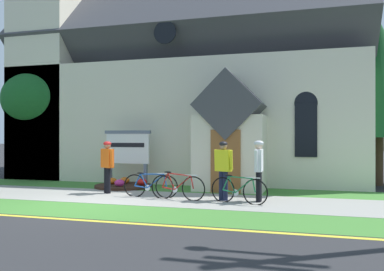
{
  "coord_description": "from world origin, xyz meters",
  "views": [
    {
      "loc": [
        5.95,
        -9.77,
        1.89
      ],
      "look_at": [
        1.97,
        4.04,
        1.91
      ],
      "focal_mm": 38.03,
      "sensor_mm": 36.0,
      "label": 1
    }
  ],
  "objects_px": {
    "church_sign": "(128,150)",
    "bicycle_red": "(150,185)",
    "bicycle_blue": "(177,187)",
    "cyclist_in_green_jersey": "(107,163)",
    "yard_deciduous_tree": "(46,100)",
    "bicycle_yellow": "(238,190)",
    "cyclist_in_orange_jersey": "(259,166)",
    "roadside_conifer": "(378,77)",
    "cyclist_in_red_jersey": "(223,166)"
  },
  "relations": [
    {
      "from": "church_sign",
      "to": "bicycle_yellow",
      "type": "bearing_deg",
      "value": -30.33
    },
    {
      "from": "bicycle_yellow",
      "to": "bicycle_blue",
      "type": "xyz_separation_m",
      "value": [
        -1.85,
        0.18,
        0.0
      ]
    },
    {
      "from": "cyclist_in_red_jersey",
      "to": "roadside_conifer",
      "type": "relative_size",
      "value": 0.27
    },
    {
      "from": "church_sign",
      "to": "bicycle_blue",
      "type": "bearing_deg",
      "value": -42.27
    },
    {
      "from": "cyclist_in_green_jersey",
      "to": "yard_deciduous_tree",
      "type": "height_order",
      "value": "yard_deciduous_tree"
    },
    {
      "from": "bicycle_blue",
      "to": "roadside_conifer",
      "type": "distance_m",
      "value": 9.14
    },
    {
      "from": "church_sign",
      "to": "cyclist_in_green_jersey",
      "type": "xyz_separation_m",
      "value": [
        0.19,
        -1.96,
        -0.37
      ]
    },
    {
      "from": "bicycle_yellow",
      "to": "cyclist_in_green_jersey",
      "type": "distance_m",
      "value": 4.58
    },
    {
      "from": "bicycle_blue",
      "to": "yard_deciduous_tree",
      "type": "distance_m",
      "value": 9.91
    },
    {
      "from": "church_sign",
      "to": "bicycle_red",
      "type": "xyz_separation_m",
      "value": [
        1.85,
        -2.33,
        -1.01
      ]
    },
    {
      "from": "bicycle_yellow",
      "to": "yard_deciduous_tree",
      "type": "distance_m",
      "value": 11.54
    },
    {
      "from": "bicycle_yellow",
      "to": "cyclist_in_orange_jersey",
      "type": "distance_m",
      "value": 0.94
    },
    {
      "from": "bicycle_blue",
      "to": "bicycle_yellow",
      "type": "bearing_deg",
      "value": -5.4
    },
    {
      "from": "cyclist_in_orange_jersey",
      "to": "roadside_conifer",
      "type": "xyz_separation_m",
      "value": [
        3.91,
        5.23,
        3.09
      ]
    },
    {
      "from": "roadside_conifer",
      "to": "yard_deciduous_tree",
      "type": "height_order",
      "value": "roadside_conifer"
    },
    {
      "from": "church_sign",
      "to": "bicycle_blue",
      "type": "relative_size",
      "value": 1.21
    },
    {
      "from": "bicycle_blue",
      "to": "bicycle_red",
      "type": "height_order",
      "value": "bicycle_blue"
    },
    {
      "from": "church_sign",
      "to": "cyclist_in_orange_jersey",
      "type": "distance_m",
      "value": 5.67
    },
    {
      "from": "cyclist_in_orange_jersey",
      "to": "yard_deciduous_tree",
      "type": "distance_m",
      "value": 11.65
    },
    {
      "from": "bicycle_yellow",
      "to": "church_sign",
      "type": "bearing_deg",
      "value": 149.67
    },
    {
      "from": "cyclist_in_green_jersey",
      "to": "yard_deciduous_tree",
      "type": "distance_m",
      "value": 7.34
    },
    {
      "from": "cyclist_in_red_jersey",
      "to": "cyclist_in_green_jersey",
      "type": "relative_size",
      "value": 1.01
    },
    {
      "from": "bicycle_blue",
      "to": "cyclist_in_green_jersey",
      "type": "height_order",
      "value": "cyclist_in_green_jersey"
    },
    {
      "from": "bicycle_yellow",
      "to": "cyclist_in_orange_jersey",
      "type": "bearing_deg",
      "value": 39.48
    },
    {
      "from": "bicycle_red",
      "to": "bicycle_yellow",
      "type": "bearing_deg",
      "value": -7.95
    },
    {
      "from": "bicycle_blue",
      "to": "cyclist_in_orange_jersey",
      "type": "relative_size",
      "value": 0.99
    },
    {
      "from": "bicycle_red",
      "to": "cyclist_in_green_jersey",
      "type": "bearing_deg",
      "value": 167.23
    },
    {
      "from": "yard_deciduous_tree",
      "to": "bicycle_yellow",
      "type": "bearing_deg",
      "value": -26.83
    },
    {
      "from": "cyclist_in_orange_jersey",
      "to": "roadside_conifer",
      "type": "height_order",
      "value": "roadside_conifer"
    },
    {
      "from": "cyclist_in_orange_jersey",
      "to": "cyclist_in_green_jersey",
      "type": "bearing_deg",
      "value": 176.05
    },
    {
      "from": "bicycle_red",
      "to": "church_sign",
      "type": "bearing_deg",
      "value": 128.48
    },
    {
      "from": "bicycle_red",
      "to": "cyclist_in_red_jersey",
      "type": "xyz_separation_m",
      "value": [
        2.29,
        -0.01,
        0.66
      ]
    },
    {
      "from": "bicycle_yellow",
      "to": "bicycle_blue",
      "type": "bearing_deg",
      "value": 174.6
    },
    {
      "from": "church_sign",
      "to": "cyclist_in_green_jersey",
      "type": "height_order",
      "value": "church_sign"
    },
    {
      "from": "bicycle_red",
      "to": "yard_deciduous_tree",
      "type": "relative_size",
      "value": 0.34
    },
    {
      "from": "roadside_conifer",
      "to": "cyclist_in_green_jersey",
      "type": "bearing_deg",
      "value": -151.23
    },
    {
      "from": "bicycle_yellow",
      "to": "bicycle_red",
      "type": "bearing_deg",
      "value": 172.05
    },
    {
      "from": "yard_deciduous_tree",
      "to": "bicycle_red",
      "type": "bearing_deg",
      "value": -33.05
    },
    {
      "from": "bicycle_red",
      "to": "roadside_conifer",
      "type": "xyz_separation_m",
      "value": [
        7.23,
        5.26,
        3.76
      ]
    },
    {
      "from": "church_sign",
      "to": "bicycle_yellow",
      "type": "height_order",
      "value": "church_sign"
    },
    {
      "from": "bicycle_red",
      "to": "bicycle_blue",
      "type": "bearing_deg",
      "value": -12.83
    },
    {
      "from": "church_sign",
      "to": "yard_deciduous_tree",
      "type": "height_order",
      "value": "yard_deciduous_tree"
    },
    {
      "from": "bicycle_blue",
      "to": "bicycle_red",
      "type": "bearing_deg",
      "value": 167.17
    },
    {
      "from": "roadside_conifer",
      "to": "bicycle_red",
      "type": "bearing_deg",
      "value": -143.95
    },
    {
      "from": "bicycle_yellow",
      "to": "yard_deciduous_tree",
      "type": "xyz_separation_m",
      "value": [
        -9.89,
        5.0,
        3.2
      ]
    },
    {
      "from": "church_sign",
      "to": "bicycle_red",
      "type": "height_order",
      "value": "church_sign"
    },
    {
      "from": "bicycle_blue",
      "to": "yard_deciduous_tree",
      "type": "bearing_deg",
      "value": 149.01
    },
    {
      "from": "cyclist_in_red_jersey",
      "to": "yard_deciduous_tree",
      "type": "relative_size",
      "value": 0.34
    },
    {
      "from": "bicycle_blue",
      "to": "cyclist_in_orange_jersey",
      "type": "xyz_separation_m",
      "value": [
        2.37,
        0.25,
        0.66
      ]
    },
    {
      "from": "bicycle_yellow",
      "to": "roadside_conifer",
      "type": "bearing_deg",
      "value": 51.93
    }
  ]
}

